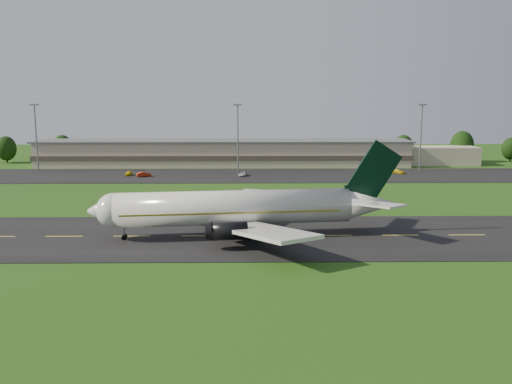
{
  "coord_description": "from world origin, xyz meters",
  "views": [
    {
      "loc": [
        7.97,
        -90.69,
        22.68
      ],
      "look_at": [
        9.4,
        8.0,
        6.0
      ],
      "focal_mm": 40.0,
      "sensor_mm": 36.0,
      "label": 1
    }
  ],
  "objects_px": {
    "light_mast_west": "(36,130)",
    "light_mast_centre": "(238,130)",
    "airliner": "(239,208)",
    "terminal": "(243,153)",
    "service_vehicle_a": "(129,173)",
    "service_vehicle_b": "(144,174)",
    "service_vehicle_d": "(398,171)",
    "light_mast_east": "(421,129)",
    "service_vehicle_c": "(243,174)"
  },
  "relations": [
    {
      "from": "airliner",
      "to": "light_mast_centre",
      "type": "distance_m",
      "value": 80.32
    },
    {
      "from": "terminal",
      "to": "airliner",
      "type": "bearing_deg",
      "value": -89.96
    },
    {
      "from": "light_mast_centre",
      "to": "service_vehicle_a",
      "type": "relative_size",
      "value": 5.47
    },
    {
      "from": "light_mast_east",
      "to": "service_vehicle_b",
      "type": "distance_m",
      "value": 83.04
    },
    {
      "from": "service_vehicle_a",
      "to": "service_vehicle_c",
      "type": "distance_m",
      "value": 33.06
    },
    {
      "from": "light_mast_east",
      "to": "service_vehicle_a",
      "type": "height_order",
      "value": "light_mast_east"
    },
    {
      "from": "light_mast_west",
      "to": "light_mast_centre",
      "type": "relative_size",
      "value": 1.0
    },
    {
      "from": "service_vehicle_b",
      "to": "service_vehicle_c",
      "type": "xyz_separation_m",
      "value": [
        28.14,
        0.88,
        -0.08
      ]
    },
    {
      "from": "airliner",
      "to": "light_mast_west",
      "type": "relative_size",
      "value": 2.52
    },
    {
      "from": "airliner",
      "to": "terminal",
      "type": "relative_size",
      "value": 0.35
    },
    {
      "from": "service_vehicle_a",
      "to": "light_mast_west",
      "type": "bearing_deg",
      "value": 167.94
    },
    {
      "from": "service_vehicle_b",
      "to": "service_vehicle_d",
      "type": "relative_size",
      "value": 0.96
    },
    {
      "from": "airliner",
      "to": "light_mast_centre",
      "type": "xyz_separation_m",
      "value": [
        -1.48,
        79.9,
        8.08
      ]
    },
    {
      "from": "light_mast_east",
      "to": "light_mast_west",
      "type": "bearing_deg",
      "value": 180.0
    },
    {
      "from": "light_mast_centre",
      "to": "service_vehicle_d",
      "type": "xyz_separation_m",
      "value": [
        47.21,
        -4.99,
        -12.01
      ]
    },
    {
      "from": "light_mast_east",
      "to": "service_vehicle_d",
      "type": "height_order",
      "value": "light_mast_east"
    },
    {
      "from": "service_vehicle_a",
      "to": "service_vehicle_d",
      "type": "bearing_deg",
      "value": 5.13
    },
    {
      "from": "service_vehicle_c",
      "to": "service_vehicle_d",
      "type": "height_order",
      "value": "service_vehicle_d"
    },
    {
      "from": "terminal",
      "to": "service_vehicle_d",
      "type": "xyz_separation_m",
      "value": [
        45.81,
        -21.17,
        -3.27
      ]
    },
    {
      "from": "service_vehicle_b",
      "to": "service_vehicle_d",
      "type": "distance_m",
      "value": 73.91
    },
    {
      "from": "light_mast_west",
      "to": "service_vehicle_c",
      "type": "xyz_separation_m",
      "value": [
        61.66,
        -9.76,
        -12.04
      ]
    },
    {
      "from": "service_vehicle_a",
      "to": "service_vehicle_d",
      "type": "relative_size",
      "value": 0.86
    },
    {
      "from": "light_mast_west",
      "to": "light_mast_east",
      "type": "relative_size",
      "value": 1.0
    },
    {
      "from": "light_mast_centre",
      "to": "service_vehicle_a",
      "type": "bearing_deg",
      "value": -166.08
    },
    {
      "from": "light_mast_centre",
      "to": "service_vehicle_c",
      "type": "distance_m",
      "value": 15.59
    },
    {
      "from": "terminal",
      "to": "service_vehicle_a",
      "type": "xyz_separation_m",
      "value": [
        -32.74,
        -23.95,
        -3.26
      ]
    },
    {
      "from": "airliner",
      "to": "service_vehicle_b",
      "type": "relative_size",
      "value": 12.45
    },
    {
      "from": "airliner",
      "to": "service_vehicle_a",
      "type": "distance_m",
      "value": 79.35
    },
    {
      "from": "light_mast_west",
      "to": "service_vehicle_c",
      "type": "distance_m",
      "value": 63.58
    },
    {
      "from": "service_vehicle_a",
      "to": "service_vehicle_c",
      "type": "height_order",
      "value": "service_vehicle_a"
    },
    {
      "from": "terminal",
      "to": "light_mast_east",
      "type": "distance_m",
      "value": 56.67
    },
    {
      "from": "service_vehicle_c",
      "to": "service_vehicle_d",
      "type": "relative_size",
      "value": 0.99
    },
    {
      "from": "service_vehicle_b",
      "to": "light_mast_west",
      "type": "bearing_deg",
      "value": 49.11
    },
    {
      "from": "airliner",
      "to": "service_vehicle_d",
      "type": "bearing_deg",
      "value": 51.97
    },
    {
      "from": "service_vehicle_a",
      "to": "service_vehicle_d",
      "type": "distance_m",
      "value": 78.6
    },
    {
      "from": "light_mast_centre",
      "to": "service_vehicle_b",
      "type": "bearing_deg",
      "value": -158.1
    },
    {
      "from": "terminal",
      "to": "light_mast_west",
      "type": "height_order",
      "value": "light_mast_west"
    },
    {
      "from": "light_mast_west",
      "to": "service_vehicle_b",
      "type": "distance_m",
      "value": 37.15
    },
    {
      "from": "service_vehicle_b",
      "to": "service_vehicle_d",
      "type": "xyz_separation_m",
      "value": [
        73.69,
        5.66,
        -0.05
      ]
    },
    {
      "from": "service_vehicle_b",
      "to": "light_mast_east",
      "type": "bearing_deg",
      "value": -105.83
    },
    {
      "from": "terminal",
      "to": "light_mast_centre",
      "type": "height_order",
      "value": "light_mast_centre"
    },
    {
      "from": "light_mast_east",
      "to": "service_vehicle_d",
      "type": "xyz_separation_m",
      "value": [
        -7.79,
        -4.99,
        -12.01
      ]
    },
    {
      "from": "terminal",
      "to": "light_mast_west",
      "type": "xyz_separation_m",
      "value": [
        -61.4,
        -16.18,
        8.75
      ]
    },
    {
      "from": "airliner",
      "to": "terminal",
      "type": "bearing_deg",
      "value": 83.41
    },
    {
      "from": "airliner",
      "to": "light_mast_west",
      "type": "bearing_deg",
      "value": 120.95
    },
    {
      "from": "light_mast_west",
      "to": "light_mast_centre",
      "type": "height_order",
      "value": "same"
    },
    {
      "from": "terminal",
      "to": "service_vehicle_d",
      "type": "distance_m",
      "value": 50.57
    },
    {
      "from": "light_mast_west",
      "to": "light_mast_east",
      "type": "height_order",
      "value": "same"
    },
    {
      "from": "terminal",
      "to": "light_mast_west",
      "type": "bearing_deg",
      "value": -165.24
    },
    {
      "from": "airliner",
      "to": "service_vehicle_c",
      "type": "distance_m",
      "value": 70.25
    }
  ]
}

